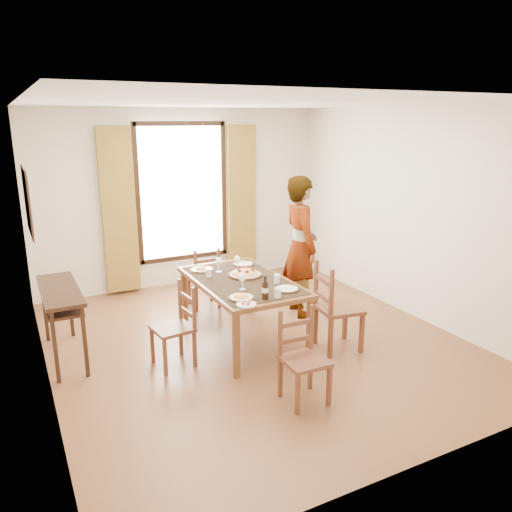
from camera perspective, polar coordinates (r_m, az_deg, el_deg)
name	(u,v)px	position (r m, az deg, el deg)	size (l,w,h in m)	color
ground	(255,342)	(5.97, -0.12, -9.75)	(5.00, 5.00, 0.00)	#4E2818
room_shell	(249,211)	(5.60, -0.77, 5.17)	(4.60, 5.10, 2.74)	beige
console_table	(60,299)	(5.74, -21.45, -4.55)	(0.38, 1.20, 0.80)	black
dining_table	(242,285)	(5.76, -1.63, -3.32)	(0.99, 1.68, 0.76)	brown
chair_west	(175,328)	(5.37, -9.22, -8.15)	(0.43, 0.43, 0.88)	brown
chair_north	(204,279)	(6.91, -5.94, -2.68)	(0.40, 0.40, 0.86)	brown
chair_south	(303,360)	(4.69, 5.39, -11.76)	(0.39, 0.39, 0.87)	brown
chair_east	(336,310)	(5.69, 9.13, -6.08)	(0.51, 0.51, 1.02)	brown
man	(300,246)	(6.55, 5.10, 1.09)	(0.54, 0.74, 1.85)	gray
plate_sw	(241,296)	(5.13, -1.70, -4.60)	(0.27, 0.27, 0.05)	silver
plate_se	(287,288)	(5.39, 3.55, -3.62)	(0.27, 0.27, 0.05)	silver
plate_nw	(202,268)	(6.10, -6.22, -1.40)	(0.27, 0.27, 0.05)	silver
plate_ne	(243,263)	(6.29, -1.48, -0.78)	(0.27, 0.27, 0.05)	silver
pasta_platter	(245,272)	(5.85, -1.23, -1.81)	(0.40, 0.40, 0.10)	#C55B19
caprese_plate	(246,303)	(4.96, -1.12, -5.42)	(0.20, 0.20, 0.04)	silver
wine_glass_a	(242,282)	(5.37, -1.57, -2.94)	(0.08, 0.08, 0.18)	white
wine_glass_b	(237,263)	(6.06, -2.16, -0.78)	(0.08, 0.08, 0.18)	white
wine_glass_c	(219,265)	(5.99, -4.27, -1.01)	(0.08, 0.08, 0.18)	white
tumbler_a	(277,279)	(5.60, 2.39, -2.63)	(0.07, 0.07, 0.10)	silver
tumbler_b	(209,273)	(5.84, -5.44, -1.92)	(0.07, 0.07, 0.10)	silver
tumbler_c	(278,293)	(5.16, 2.48, -4.23)	(0.07, 0.07, 0.10)	silver
wine_bottle	(265,288)	(5.08, 1.07, -3.64)	(0.07, 0.07, 0.25)	black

